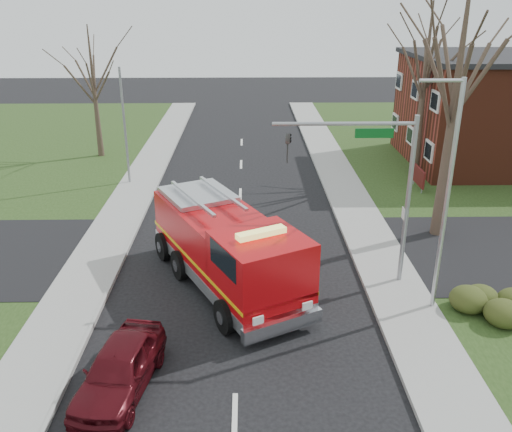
{
  "coord_description": "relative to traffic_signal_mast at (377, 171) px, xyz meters",
  "views": [
    {
      "loc": [
        0.37,
        -17.64,
        10.79
      ],
      "look_at": [
        0.76,
        3.8,
        2.0
      ],
      "focal_mm": 38.0,
      "sensor_mm": 36.0,
      "label": 1
    }
  ],
  "objects": [
    {
      "name": "streetlight_pole",
      "position": [
        1.93,
        -2.0,
        -0.16
      ],
      "size": [
        1.48,
        0.16,
        8.4
      ],
      "color": "#B7BABF",
      "rests_on": "ground"
    },
    {
      "name": "sidewalk_left",
      "position": [
        -11.41,
        -1.5,
        -4.63
      ],
      "size": [
        2.4,
        80.0,
        0.15
      ],
      "primitive_type": "cube",
      "color": "#969691",
      "rests_on": "ground"
    },
    {
      "name": "parked_car_maroon",
      "position": [
        -8.56,
        -6.22,
        -3.97
      ],
      "size": [
        2.45,
        4.54,
        1.47
      ],
      "primitive_type": "imported",
      "rotation": [
        0.0,
        0.0,
        -0.17
      ],
      "color": "#470B11",
      "rests_on": "ground"
    },
    {
      "name": "ground",
      "position": [
        -5.21,
        -1.5,
        -4.71
      ],
      "size": [
        120.0,
        120.0,
        0.0
      ],
      "primitive_type": "plane",
      "color": "black",
      "rests_on": "ground"
    },
    {
      "name": "sidewalk_right",
      "position": [
        0.99,
        -1.5,
        -4.63
      ],
      "size": [
        2.4,
        80.0,
        0.15
      ],
      "primitive_type": "cube",
      "color": "#969691",
      "rests_on": "ground"
    },
    {
      "name": "traffic_signal_mast",
      "position": [
        0.0,
        0.0,
        0.0
      ],
      "size": [
        5.29,
        0.18,
        6.8
      ],
      "color": "gray",
      "rests_on": "ground"
    },
    {
      "name": "bare_tree_far",
      "position": [
        5.79,
        13.5,
        1.78
      ],
      "size": [
        5.25,
        5.25,
        10.5
      ],
      "color": "#32261D",
      "rests_on": "ground"
    },
    {
      "name": "bare_tree_near",
      "position": [
        4.29,
        4.5,
        2.71
      ],
      "size": [
        6.0,
        6.0,
        12.0
      ],
      "color": "#32261D",
      "rests_on": "ground"
    },
    {
      "name": "bare_tree_left",
      "position": [
        -15.21,
        18.5,
        0.86
      ],
      "size": [
        4.5,
        4.5,
        9.0
      ],
      "color": "#32261D",
      "rests_on": "ground"
    },
    {
      "name": "utility_pole_far",
      "position": [
        -12.01,
        12.5,
        -1.21
      ],
      "size": [
        0.14,
        0.14,
        7.0
      ],
      "primitive_type": "cylinder",
      "color": "gray",
      "rests_on": "ground"
    },
    {
      "name": "fire_engine",
      "position": [
        -5.6,
        -0.16,
        -3.13
      ],
      "size": [
        6.54,
        9.02,
        3.48
      ],
      "rotation": [
        0.0,
        0.0,
        0.47
      ],
      "color": "#B0080C",
      "rests_on": "ground"
    },
    {
      "name": "health_center_sign",
      "position": [
        5.29,
        11.0,
        -3.83
      ],
      "size": [
        0.12,
        2.0,
        1.4
      ],
      "color": "#4D1212",
      "rests_on": "ground"
    },
    {
      "name": "hedge_corner",
      "position": [
        3.79,
        -2.5,
        -4.13
      ],
      "size": [
        2.8,
        2.0,
        0.9
      ],
      "primitive_type": "ellipsoid",
      "color": "#2B3814",
      "rests_on": "lawn_right"
    }
  ]
}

